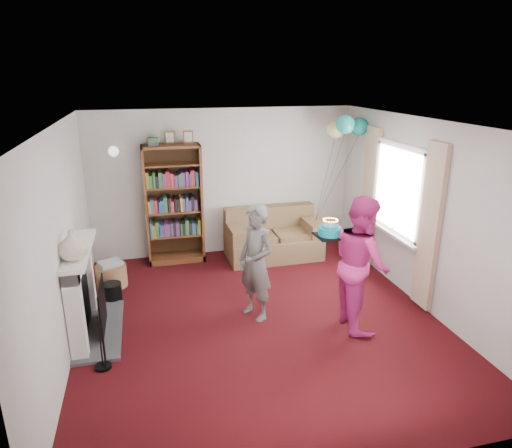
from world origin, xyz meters
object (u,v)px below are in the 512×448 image
object	(u,v)px
sofa	(272,238)
birthday_cake	(330,231)
bookcase	(174,205)
person_striped	(256,263)
person_magenta	(361,263)

from	to	relation	value
sofa	birthday_cake	world-z (taller)	birthday_cake
bookcase	sofa	bearing A→B (deg)	-8.21
sofa	bookcase	bearing A→B (deg)	170.72
person_striped	birthday_cake	size ratio (longest dim) A/B	4.46
sofa	birthday_cake	distance (m)	2.37
bookcase	sofa	xyz separation A→B (m)	(1.64, -0.24, -0.64)
bookcase	birthday_cake	bearing A→B (deg)	-54.62
person_striped	sofa	bearing A→B (deg)	129.29
sofa	person_striped	bearing A→B (deg)	-112.81
birthday_cake	person_magenta	bearing A→B (deg)	-37.54
sofa	birthday_cake	bearing A→B (deg)	-88.58
sofa	person_striped	xyz separation A→B (m)	(-0.78, -1.96, 0.44)
sofa	person_striped	world-z (taller)	person_striped
bookcase	birthday_cake	distance (m)	3.01
person_striped	person_magenta	distance (m)	1.30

